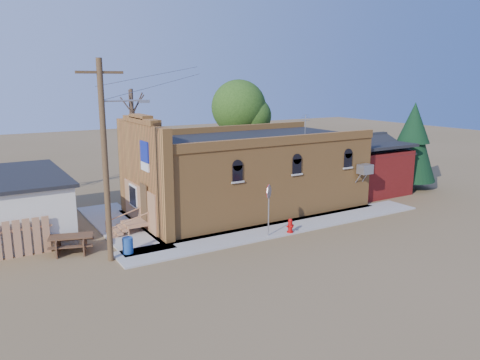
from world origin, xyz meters
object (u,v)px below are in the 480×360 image
trash_barrel (128,245)px  picnic_table (71,241)px  brick_bar (245,173)px  stop_sign (269,196)px  utility_pole (106,157)px  fire_hydrant (290,226)px

trash_barrel → picnic_table: size_ratio=0.32×
brick_bar → picnic_table: (-11.14, -2.29, -1.79)m
stop_sign → trash_barrel: bearing=153.4°
brick_bar → trash_barrel: (-8.94, -3.99, -1.88)m
utility_pole → trash_barrel: (0.84, 0.30, -4.31)m
brick_bar → fire_hydrant: 5.83m
utility_pole → stop_sign: 8.44m
stop_sign → picnic_table: 9.94m
brick_bar → fire_hydrant: brick_bar is taller
trash_barrel → brick_bar: bearing=24.1°
fire_hydrant → trash_barrel: fire_hydrant is taller
stop_sign → trash_barrel: (-7.13, 1.31, -1.73)m
utility_pole → trash_barrel: bearing=19.6°
brick_bar → picnic_table: bearing=-168.4°
brick_bar → utility_pole: 10.96m
trash_barrel → picnic_table: (-2.20, 1.70, 0.08)m
utility_pole → fire_hydrant: 10.28m
stop_sign → picnic_table: (-9.33, 3.01, -1.65)m
trash_barrel → picnic_table: trash_barrel is taller
fire_hydrant → stop_sign: bearing=164.0°
stop_sign → utility_pole: bearing=156.6°
brick_bar → trash_barrel: brick_bar is taller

